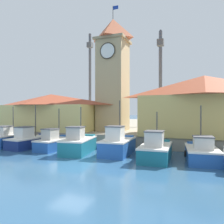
# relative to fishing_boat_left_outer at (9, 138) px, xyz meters

# --- Properties ---
(ground_plane) EXTENTS (300.00, 300.00, 0.00)m
(ground_plane) POSITION_rel_fishing_boat_left_outer_xyz_m (10.58, -4.72, -0.75)
(ground_plane) COLOR #2D567A
(quay_wharf) EXTENTS (120.00, 40.00, 1.18)m
(quay_wharf) POSITION_rel_fishing_boat_left_outer_xyz_m (10.58, 23.16, -0.16)
(quay_wharf) COLOR #9E937F
(quay_wharf) RESTS_ON ground
(fishing_boat_left_outer) EXTENTS (2.45, 4.63, 4.10)m
(fishing_boat_left_outer) POSITION_rel_fishing_boat_left_outer_xyz_m (0.00, 0.00, 0.00)
(fishing_boat_left_outer) COLOR #2356A8
(fishing_boat_left_outer) RESTS_ON ground
(fishing_boat_left_inner) EXTENTS (2.40, 4.98, 4.21)m
(fishing_boat_left_inner) POSITION_rel_fishing_boat_left_outer_xyz_m (2.84, -0.02, -0.05)
(fishing_boat_left_inner) COLOR navy
(fishing_boat_left_inner) RESTS_ON ground
(fishing_boat_mid_left) EXTENTS (1.98, 4.40, 3.85)m
(fishing_boat_mid_left) POSITION_rel_fishing_boat_left_outer_xyz_m (5.79, -0.04, -0.07)
(fishing_boat_mid_left) COLOR #2356A8
(fishing_boat_mid_left) RESTS_ON ground
(fishing_boat_center) EXTENTS (2.75, 4.56, 3.98)m
(fishing_boat_center) POSITION_rel_fishing_boat_left_outer_xyz_m (8.77, -0.78, 0.06)
(fishing_boat_center) COLOR #196B7F
(fishing_boat_center) RESTS_ON ground
(fishing_boat_mid_right) EXTENTS (2.37, 4.40, 4.53)m
(fishing_boat_mid_right) POSITION_rel_fishing_boat_left_outer_xyz_m (12.09, -0.06, 0.08)
(fishing_boat_mid_right) COLOR #2356A8
(fishing_boat_mid_right) RESTS_ON ground
(fishing_boat_right_inner) EXTENTS (2.33, 4.67, 3.56)m
(fishing_boat_right_inner) POSITION_rel_fishing_boat_left_outer_xyz_m (15.40, -0.78, -0.00)
(fishing_boat_right_inner) COLOR #196B7F
(fishing_boat_right_inner) RESTS_ON ground
(fishing_boat_right_outer) EXTENTS (2.58, 4.47, 4.05)m
(fishing_boat_right_outer) POSITION_rel_fishing_boat_left_outer_xyz_m (18.58, -0.13, -0.09)
(fishing_boat_right_outer) COLOR #2356A8
(fishing_boat_right_outer) RESTS_ON ground
(clock_tower) EXTENTS (3.82, 3.82, 15.48)m
(clock_tower) POSITION_rel_fishing_boat_left_outer_xyz_m (8.43, 8.18, 7.73)
(clock_tower) COLOR tan
(clock_tower) RESTS_ON quay_wharf
(warehouse_left) EXTENTS (13.23, 7.24, 4.63)m
(warehouse_left) POSITION_rel_fishing_boat_left_outer_xyz_m (0.20, 6.72, 2.79)
(warehouse_left) COLOR #E5D17A
(warehouse_left) RESTS_ON quay_wharf
(warehouse_right) EXTENTS (12.22, 7.12, 5.96)m
(warehouse_right) POSITION_rel_fishing_boat_left_outer_xyz_m (18.87, 6.39, 3.48)
(warehouse_right) COLOR tan
(warehouse_right) RESTS_ON quay_wharf
(port_crane_near) EXTENTS (2.13, 7.84, 15.66)m
(port_crane_near) POSITION_rel_fishing_boat_left_outer_xyz_m (12.54, 18.93, 6.29)
(port_crane_near) COLOR #353539
(port_crane_near) RESTS_ON quay_wharf
(port_crane_far) EXTENTS (3.86, 6.93, 18.40)m
(port_crane_far) POSITION_rel_fishing_boat_left_outer_xyz_m (-2.73, 23.47, 7.51)
(port_crane_far) COLOR #353539
(port_crane_far) RESTS_ON quay_wharf
(dock_worker_near_tower) EXTENTS (0.34, 0.22, 1.62)m
(dock_worker_near_tower) POSITION_rel_fishing_boat_left_outer_xyz_m (2.49, 4.65, 1.28)
(dock_worker_near_tower) COLOR #33333D
(dock_worker_near_tower) RESTS_ON quay_wharf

